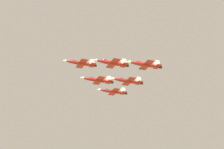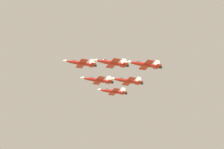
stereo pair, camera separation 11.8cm
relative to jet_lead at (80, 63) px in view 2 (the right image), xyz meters
name	(u,v)px [view 2 (the right image)]	position (x,y,z in m)	size (l,w,h in m)	color
jet_lead	(80,63)	(0.00, 0.00, 0.00)	(15.55, 12.02, 3.69)	red
jet_left_wingman	(112,63)	(16.31, -1.74, -2.52)	(16.29, 12.82, 3.88)	red
jet_right_wingman	(97,80)	(4.34, 15.81, -2.97)	(16.40, 12.59, 3.88)	red
jet_left_outer	(145,64)	(32.61, -3.48, -6.06)	(16.00, 12.24, 3.78)	red
jet_right_outer	(113,91)	(8.69, 31.63, -3.68)	(15.91, 12.05, 3.75)	red
jet_slot_rear	(127,81)	(20.65, 14.07, -5.81)	(15.89, 12.62, 3.80)	red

